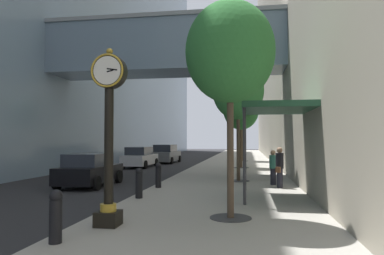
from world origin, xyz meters
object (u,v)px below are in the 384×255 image
Objects in this scene: bollard_fourth at (139,182)px; bollard_fifth at (158,175)px; pedestrian_walking at (280,166)px; car_white_far at (140,157)px; street_tree_mid_near at (238,91)px; car_grey_near at (166,154)px; street_tree_far at (242,111)px; pedestrian_by_clock at (273,167)px; street_tree_near at (230,53)px; street_clock at (109,128)px; bollard_second at (56,215)px; street_tree_mid_far at (241,110)px; car_black_mid at (90,170)px; bollard_third at (109,194)px.

bollard_fourth and bollard_fifth have the same top height.
pedestrian_walking reaches higher than car_white_far.
street_tree_mid_near reaches higher than car_grey_near.
bollard_fourth is 0.61× the size of pedestrian_walking.
street_tree_far is 18.71m from pedestrian_by_clock.
street_tree_near is at bearing -65.77° from car_white_far.
street_clock is 25.15m from car_grey_near.
bollard_second is at bearing -116.39° from pedestrian_by_clock.
bollard_fifth is 7.47m from street_tree_near.
street_tree_mid_near is (3.36, 3.01, 3.99)m from bollard_fifth.
bollard_fifth is (-0.49, 6.77, -1.80)m from street_clock.
bollard_second is at bearing -119.71° from pedestrian_walking.
pedestrian_by_clock is 18.44m from car_grey_near.
street_tree_far is at bearing 90.00° from street_tree_mid_far.
street_clock is 18.58m from street_tree_mid_far.
bollard_fourth is 5.23m from car_black_mid.
street_tree_far is at bearing 69.77° from car_black_mid.
pedestrian_walking reaches higher than bollard_fourth.
pedestrian_walking is (4.69, 7.57, -1.43)m from street_clock.
pedestrian_by_clock is (1.61, -18.20, -4.04)m from street_tree_far.
street_clock is 9.02m from pedestrian_walking.
street_tree_near reaches higher than car_grey_near.
pedestrian_walking is at bearing 34.53° from bollard_fourth.
pedestrian_walking is (1.82, -2.21, -3.62)m from street_tree_mid_near.
car_black_mid is at bearing 119.04° from bollard_third.
bollard_fifth is 3.76m from car_black_mid.
pedestrian_walking is (5.18, 3.56, 0.36)m from bollard_fourth.
pedestrian_walking reaches higher than car_black_mid.
bollard_second is 0.27× the size of car_black_mid.
street_clock is 4.02× the size of bollard_second.
street_clock is 8.97m from car_black_mid.
car_grey_near is (-7.22, -2.01, -4.17)m from street_tree_far.
street_tree_mid_far is 8.49m from street_tree_far.
street_tree_far reaches higher than street_clock.
street_tree_mid_far is 8.91m from car_white_far.
street_tree_mid_far is at bearing 73.71° from bollard_fifth.
pedestrian_by_clock is (4.48, 8.52, -1.52)m from street_clock.
car_black_mid is (-6.98, -2.00, -3.93)m from street_tree_mid_near.
bollard_third is 8.18m from pedestrian_walking.
street_tree_mid_near is 4.62m from pedestrian_walking.
car_grey_near is at bearing 98.38° from bollard_second.
street_tree_far reaches higher than car_white_far.
car_black_mid is at bearing -175.10° from pedestrian_by_clock.
pedestrian_walking is (1.82, -19.15, -3.95)m from street_tree_far.
street_tree_mid_far is (3.36, 17.00, 3.74)m from bollard_third.
street_tree_near reaches higher than pedestrian_by_clock.
car_white_far is (-8.06, 17.92, -3.74)m from street_tree_near.
bollard_fourth is 1.00× the size of bollard_fifth.
street_tree_mid_near is at bearing 73.68° from street_clock.
car_white_far is at bearing 130.48° from street_tree_mid_near.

